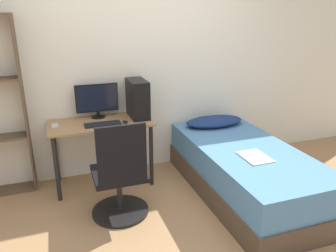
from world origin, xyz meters
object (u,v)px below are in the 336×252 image
at_px(bed, 244,171).
at_px(pc_tower, 138,99).
at_px(office_chair, 120,182).
at_px(keyboard, 103,124).
at_px(monitor, 97,100).

xyz_separation_m(bed, pc_tower, (-0.94, 0.77, 0.68)).
bearing_deg(bed, pc_tower, 140.60).
distance_m(office_chair, keyboard, 0.71).
bearing_deg(office_chair, monitor, 93.14).
relative_size(bed, pc_tower, 4.75).
height_order(bed, pc_tower, pc_tower).
bearing_deg(pc_tower, bed, -39.40).
relative_size(office_chair, keyboard, 2.58).
relative_size(monitor, pc_tower, 1.12).
relative_size(office_chair, pc_tower, 2.32).
distance_m(keyboard, pc_tower, 0.50).
bearing_deg(monitor, keyboard, -88.79).
bearing_deg(bed, office_chair, 179.92).
bearing_deg(bed, monitor, 146.99).
distance_m(monitor, pc_tower, 0.45).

